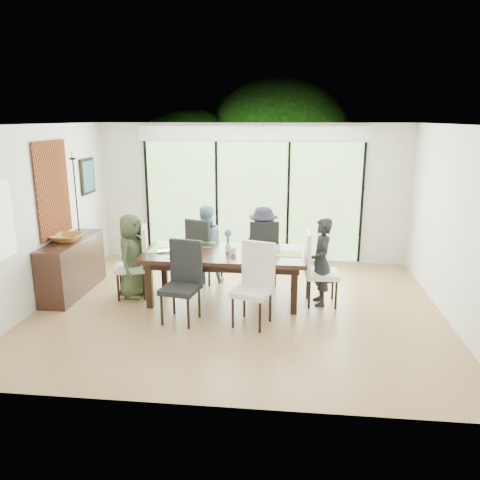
# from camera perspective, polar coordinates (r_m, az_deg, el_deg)

# --- Properties ---
(floor) EXTENTS (6.00, 5.00, 0.01)m
(floor) POSITION_cam_1_polar(r_m,az_deg,el_deg) (7.14, -0.22, -8.33)
(floor) COLOR brown
(floor) RESTS_ON ground
(ceiling) EXTENTS (6.00, 5.00, 0.01)m
(ceiling) POSITION_cam_1_polar(r_m,az_deg,el_deg) (6.57, -0.24, 13.96)
(ceiling) COLOR white
(ceiling) RESTS_ON wall_back
(wall_back) EXTENTS (6.00, 0.02, 2.70)m
(wall_back) POSITION_cam_1_polar(r_m,az_deg,el_deg) (9.19, 1.52, 5.67)
(wall_back) COLOR silver
(wall_back) RESTS_ON floor
(wall_front) EXTENTS (6.00, 0.02, 2.70)m
(wall_front) POSITION_cam_1_polar(r_m,az_deg,el_deg) (4.33, -3.94, -4.72)
(wall_front) COLOR silver
(wall_front) RESTS_ON floor
(wall_left) EXTENTS (0.02, 5.00, 2.70)m
(wall_left) POSITION_cam_1_polar(r_m,az_deg,el_deg) (7.66, -23.23, 2.67)
(wall_left) COLOR silver
(wall_left) RESTS_ON floor
(wall_right) EXTENTS (0.02, 5.00, 2.70)m
(wall_right) POSITION_cam_1_polar(r_m,az_deg,el_deg) (7.07, 24.83, 1.57)
(wall_right) COLOR silver
(wall_right) RESTS_ON floor
(glass_doors) EXTENTS (4.20, 0.02, 2.30)m
(glass_doors) POSITION_cam_1_polar(r_m,az_deg,el_deg) (9.17, 1.50, 4.71)
(glass_doors) COLOR #598C3F
(glass_doors) RESTS_ON wall_back
(blinds_header) EXTENTS (4.40, 0.06, 0.28)m
(blinds_header) POSITION_cam_1_polar(r_m,az_deg,el_deg) (9.03, 1.55, 12.85)
(blinds_header) COLOR white
(blinds_header) RESTS_ON wall_back
(mullion_a) EXTENTS (0.05, 0.04, 2.30)m
(mullion_a) POSITION_cam_1_polar(r_m,az_deg,el_deg) (9.56, -11.20, 4.84)
(mullion_a) COLOR black
(mullion_a) RESTS_ON wall_back
(mullion_b) EXTENTS (0.05, 0.04, 2.30)m
(mullion_b) POSITION_cam_1_polar(r_m,az_deg,el_deg) (9.24, -2.85, 4.77)
(mullion_b) COLOR black
(mullion_b) RESTS_ON wall_back
(mullion_c) EXTENTS (0.05, 0.04, 2.30)m
(mullion_c) POSITION_cam_1_polar(r_m,az_deg,el_deg) (9.13, 5.89, 4.59)
(mullion_c) COLOR black
(mullion_c) RESTS_ON wall_back
(mullion_d) EXTENTS (0.05, 0.04, 2.30)m
(mullion_d) POSITION_cam_1_polar(r_m,az_deg,el_deg) (9.23, 14.63, 4.30)
(mullion_d) COLOR black
(mullion_d) RESTS_ON wall_back
(deck) EXTENTS (6.00, 1.80, 0.10)m
(deck) POSITION_cam_1_polar(r_m,az_deg,el_deg) (10.36, 1.87, -1.23)
(deck) COLOR brown
(deck) RESTS_ON ground
(rail_top) EXTENTS (6.00, 0.08, 0.06)m
(rail_top) POSITION_cam_1_polar(r_m,az_deg,el_deg) (10.99, 2.22, 2.92)
(rail_top) COLOR #502F22
(rail_top) RESTS_ON deck
(foliage_left) EXTENTS (3.20, 3.20, 3.20)m
(foliage_left) POSITION_cam_1_polar(r_m,az_deg,el_deg) (12.08, -6.04, 8.19)
(foliage_left) COLOR #14380F
(foliage_left) RESTS_ON ground
(foliage_mid) EXTENTS (4.00, 4.00, 4.00)m
(foliage_mid) POSITION_cam_1_polar(r_m,az_deg,el_deg) (12.38, 4.68, 10.05)
(foliage_mid) COLOR #14380F
(foliage_mid) RESTS_ON ground
(foliage_right) EXTENTS (2.80, 2.80, 2.80)m
(foliage_right) POSITION_cam_1_polar(r_m,az_deg,el_deg) (11.73, 13.40, 6.80)
(foliage_right) COLOR #14380F
(foliage_right) RESTS_ON ground
(foliage_far) EXTENTS (3.60, 3.60, 3.60)m
(foliage_far) POSITION_cam_1_polar(r_m,az_deg,el_deg) (13.15, 0.33, 9.58)
(foliage_far) COLOR #14380F
(foliage_far) RESTS_ON ground
(table_top) EXTENTS (2.50, 1.15, 0.06)m
(table_top) POSITION_cam_1_polar(r_m,az_deg,el_deg) (7.21, -1.91, -1.72)
(table_top) COLOR black
(table_top) RESTS_ON floor
(table_apron) EXTENTS (2.30, 0.94, 0.10)m
(table_apron) POSITION_cam_1_polar(r_m,az_deg,el_deg) (7.24, -1.91, -2.44)
(table_apron) COLOR black
(table_apron) RESTS_ON floor
(table_leg_fl) EXTENTS (0.09, 0.09, 0.72)m
(table_leg_fl) POSITION_cam_1_polar(r_m,az_deg,el_deg) (7.17, -10.99, -5.40)
(table_leg_fl) COLOR black
(table_leg_fl) RESTS_ON floor
(table_leg_fr) EXTENTS (0.09, 0.09, 0.72)m
(table_leg_fr) POSITION_cam_1_polar(r_m,az_deg,el_deg) (6.86, 6.62, -6.13)
(table_leg_fr) COLOR black
(table_leg_fr) RESTS_ON floor
(table_leg_bl) EXTENTS (0.09, 0.09, 0.72)m
(table_leg_bl) POSITION_cam_1_polar(r_m,az_deg,el_deg) (7.95, -9.20, -3.30)
(table_leg_bl) COLOR black
(table_leg_bl) RESTS_ON floor
(table_leg_br) EXTENTS (0.09, 0.09, 0.72)m
(table_leg_br) POSITION_cam_1_polar(r_m,az_deg,el_deg) (7.67, 6.59, -3.86)
(table_leg_br) COLOR black
(table_leg_br) RESTS_ON floor
(chair_left_end) EXTENTS (0.59, 0.59, 1.15)m
(chair_left_end) POSITION_cam_1_polar(r_m,az_deg,el_deg) (7.61, -13.16, -2.62)
(chair_left_end) COLOR silver
(chair_left_end) RESTS_ON floor
(chair_right_end) EXTENTS (0.50, 0.50, 1.15)m
(chair_right_end) POSITION_cam_1_polar(r_m,az_deg,el_deg) (7.22, 10.00, -3.41)
(chair_right_end) COLOR white
(chair_right_end) RESTS_ON floor
(chair_far_left) EXTENTS (0.63, 0.63, 1.15)m
(chair_far_left) POSITION_cam_1_polar(r_m,az_deg,el_deg) (8.14, -4.20, -1.14)
(chair_far_left) COLOR black
(chair_far_left) RESTS_ON floor
(chair_far_right) EXTENTS (0.53, 0.53, 1.15)m
(chair_far_right) POSITION_cam_1_polar(r_m,az_deg,el_deg) (8.02, 2.84, -1.35)
(chair_far_right) COLOR black
(chair_far_right) RESTS_ON floor
(chair_near_left) EXTENTS (0.56, 0.56, 1.15)m
(chair_near_left) POSITION_cam_1_polar(r_m,az_deg,el_deg) (6.55, -7.33, -5.20)
(chair_near_left) COLOR black
(chair_near_left) RESTS_ON floor
(chair_near_right) EXTENTS (0.60, 0.60, 1.15)m
(chair_near_right) POSITION_cam_1_polar(r_m,az_deg,el_deg) (6.39, 1.47, -5.57)
(chair_near_right) COLOR silver
(chair_near_right) RESTS_ON floor
(person_left_end) EXTENTS (0.47, 0.67, 1.35)m
(person_left_end) POSITION_cam_1_polar(r_m,az_deg,el_deg) (7.58, -13.06, -1.91)
(person_left_end) COLOR #3B462E
(person_left_end) RESTS_ON floor
(person_right_end) EXTENTS (0.48, 0.68, 1.35)m
(person_right_end) POSITION_cam_1_polar(r_m,az_deg,el_deg) (7.19, 9.87, -2.65)
(person_right_end) COLOR black
(person_right_end) RESTS_ON floor
(person_far_left) EXTENTS (0.70, 0.53, 1.35)m
(person_far_left) POSITION_cam_1_polar(r_m,az_deg,el_deg) (8.09, -4.24, -0.50)
(person_far_left) COLOR #7B9FB1
(person_far_left) RESTS_ON floor
(person_far_right) EXTENTS (0.67, 0.46, 1.35)m
(person_far_right) POSITION_cam_1_polar(r_m,az_deg,el_deg) (7.98, 2.84, -0.71)
(person_far_right) COLOR #241F2E
(person_far_right) RESTS_ON floor
(placemat_left) EXTENTS (0.46, 0.33, 0.01)m
(placemat_left) POSITION_cam_1_polar(r_m,az_deg,el_deg) (7.39, -9.23, -1.22)
(placemat_left) COLOR #89C044
(placemat_left) RESTS_ON table_top
(placemat_right) EXTENTS (0.46, 0.33, 0.01)m
(placemat_right) POSITION_cam_1_polar(r_m,az_deg,el_deg) (7.14, 5.66, -1.68)
(placemat_right) COLOR #82AF3E
(placemat_right) RESTS_ON table_top
(placemat_far_l) EXTENTS (0.46, 0.33, 0.01)m
(placemat_far_l) POSITION_cam_1_polar(r_m,az_deg,el_deg) (7.66, -4.83, -0.53)
(placemat_far_l) COLOR olive
(placemat_far_l) RESTS_ON table_top
(placemat_far_r) EXTENTS (0.46, 0.33, 0.01)m
(placemat_far_r) POSITION_cam_1_polar(r_m,az_deg,el_deg) (7.53, 2.66, -0.74)
(placemat_far_r) COLOR olive
(placemat_far_r) RESTS_ON table_top
(placemat_paper) EXTENTS (0.46, 0.33, 0.01)m
(placemat_paper) POSITION_cam_1_polar(r_m,az_deg,el_deg) (7.02, -6.71, -1.99)
(placemat_paper) COLOR white
(placemat_paper) RESTS_ON table_top
(tablet_far_l) EXTENTS (0.27, 0.19, 0.01)m
(tablet_far_l) POSITION_cam_1_polar(r_m,az_deg,el_deg) (7.59, -4.16, -0.58)
(tablet_far_l) COLOR black
(tablet_far_l) RESTS_ON table_top
(tablet_far_r) EXTENTS (0.25, 0.18, 0.01)m
(tablet_far_r) POSITION_cam_1_polar(r_m,az_deg,el_deg) (7.49, 2.25, -0.77)
(tablet_far_r) COLOR black
(tablet_far_r) RESTS_ON table_top
(papers) EXTENTS (0.31, 0.23, 0.00)m
(papers) POSITION_cam_1_polar(r_m,az_deg,el_deg) (7.09, 3.64, -1.75)
(papers) COLOR white
(papers) RESTS_ON table_top
(platter_base) EXTENTS (0.27, 0.27, 0.03)m
(platter_base) POSITION_cam_1_polar(r_m,az_deg,el_deg) (7.01, -6.71, -1.87)
(platter_base) COLOR white
(platter_base) RESTS_ON table_top
(platter_snacks) EXTENTS (0.21, 0.21, 0.01)m
(platter_snacks) POSITION_cam_1_polar(r_m,az_deg,el_deg) (7.01, -6.72, -1.72)
(platter_snacks) COLOR orange
(platter_snacks) RESTS_ON table_top
(vase) EXTENTS (0.08, 0.08, 0.13)m
(vase) POSITION_cam_1_polar(r_m,az_deg,el_deg) (7.23, -1.47, -0.91)
(vase) COLOR silver
(vase) RESTS_ON table_top
(hyacinth_stems) EXTENTS (0.04, 0.04, 0.17)m
(hyacinth_stems) POSITION_cam_1_polar(r_m,az_deg,el_deg) (7.20, -1.48, 0.05)
(hyacinth_stems) COLOR #337226
(hyacinth_stems) RESTS_ON table_top
(hyacinth_blooms) EXTENTS (0.11, 0.11, 0.11)m
(hyacinth_blooms) POSITION_cam_1_polar(r_m,az_deg,el_deg) (7.17, -1.48, 0.86)
(hyacinth_blooms) COLOR #4E5DC4
(hyacinth_blooms) RESTS_ON table_top
(laptop) EXTENTS (0.41, 0.37, 0.03)m
(laptop) POSITION_cam_1_polar(r_m,az_deg,el_deg) (7.27, -8.67, -1.38)
(laptop) COLOR silver
(laptop) RESTS_ON table_top
(cup_a) EXTENTS (0.18, 0.18, 0.10)m
(cup_a) POSITION_cam_1_polar(r_m,az_deg,el_deg) (7.46, -7.09, -0.62)
(cup_a) COLOR white
(cup_a) RESTS_ON table_top
(cup_b) EXTENTS (0.13, 0.13, 0.10)m
(cup_b) POSITION_cam_1_polar(r_m,az_deg,el_deg) (7.08, -0.83, -1.37)
(cup_b) COLOR white
(cup_b) RESTS_ON table_top
(cup_c) EXTENTS (0.15, 0.15, 0.10)m
(cup_c) POSITION_cam_1_polar(r_m,az_deg,el_deg) (7.22, 4.49, -1.07)
(cup_c) COLOR white
(cup_c) RESTS_ON table_top
(book) EXTENTS (0.20, 0.26, 0.02)m
(book) POSITION_cam_1_polar(r_m,az_deg,el_deg) (7.22, 0.11, -1.36)
(book) COLOR white
(book) RESTS_ON table_top
(sideboard) EXTENTS (0.45, 1.59, 0.89)m
(sideboard) POSITION_cam_1_polar(r_m,az_deg,el_deg) (8.09, -19.75, -3.04)
(sideboard) COLOR black
(sideboard) RESTS_ON floor
(bowl) EXTENTS (0.47, 0.47, 0.11)m
(bowl) POSITION_cam_1_polar(r_m,az_deg,el_deg) (7.87, -20.38, 0.24)
(bowl) COLOR brown
(bowl) RESTS_ON sideboard
(candlestick_base) EXTENTS (0.10, 0.10, 0.04)m
(candlestick_base) POSITION_cam_1_polar(r_m,az_deg,el_deg) (8.27, -19.00, 0.76)
(candlestick_base) COLOR black
(candlestick_base) RESTS_ON sideboard
(candlestick_shaft) EXTENTS (0.02, 0.02, 1.24)m
(candlestick_shaft) POSITION_cam_1_polar(r_m,az_deg,el_deg) (8.15, -19.36, 5.02)
(candlestick_shaft) COLOR black
(candlestick_shaft) RESTS_ON sideboard
(candlestick_pan) EXTENTS (0.10, 0.10, 0.03)m
(candlestick_pan) POSITION_cam_1_polar(r_m,az_deg,el_deg) (8.08, -19.73, 9.32)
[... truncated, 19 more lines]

